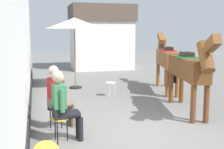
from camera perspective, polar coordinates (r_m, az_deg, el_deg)
ground_plane at (r=9.20m, az=-0.43°, el=-4.78°), size 40.00×40.00×0.00m
pub_facade_wall at (r=7.22m, az=-17.40°, el=3.53°), size 0.34×14.00×3.40m
distant_cottage at (r=16.57m, az=-2.12°, el=7.40°), size 3.40×2.60×3.50m
seated_visitor_near at (r=5.65m, az=-9.54°, el=-5.30°), size 0.61×0.49×1.39m
seated_visitor_far at (r=6.42m, az=-10.46°, el=-3.67°), size 0.61×0.49×1.39m
saddled_horse_near at (r=7.73m, az=14.71°, el=1.12°), size 0.86×2.97×2.06m
saddled_horse_far at (r=10.53m, az=10.53°, el=3.15°), size 1.04×2.93×2.06m
cafe_parasol at (r=10.81m, az=-7.29°, el=9.74°), size 2.10×2.10×2.58m
spare_stool_white at (r=9.53m, az=-0.25°, el=-1.86°), size 0.32×0.32×0.46m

